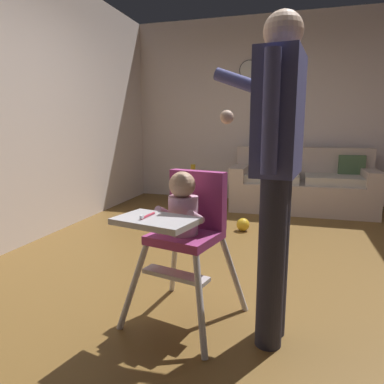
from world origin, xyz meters
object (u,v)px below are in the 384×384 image
toy_ball_second (243,225)px  side_table (193,181)px  sippy_cup (193,168)px  high_chair (185,220)px  couch (302,186)px  adult_standing (276,165)px  wall_clock (249,70)px  toy_ball (163,221)px

toy_ball_second → side_table: (-0.89, 1.04, 0.31)m
sippy_cup → high_chair: bearing=-74.7°
toy_ball_second → side_table: size_ratio=0.28×
high_chair → side_table: 3.11m
couch → high_chair: (-0.71, -3.25, 0.29)m
couch → adult_standing: size_ratio=1.13×
sippy_cup → toy_ball_second: bearing=-49.6°
sippy_cup → wall_clock: size_ratio=0.34×
couch → toy_ball_second: 1.47m
wall_clock → adult_standing: bearing=-80.3°
side_table → sippy_cup: (0.00, 0.00, 0.19)m
adult_standing → wall_clock: wall_clock is taller
high_chair → wall_clock: (-0.14, 3.72, 1.38)m
couch → adult_standing: bearing=-3.6°
toy_ball_second → wall_clock: 2.63m
toy_ball_second → sippy_cup: (-0.89, 1.04, 0.50)m
toy_ball → toy_ball_second: (0.89, 0.19, -0.02)m
couch → side_table: couch is taller
high_chair → toy_ball_second: (0.07, 1.95, -0.55)m
couch → adult_standing: (-0.21, -3.30, 0.63)m
high_chair → toy_ball_second: bearing=-168.7°
side_table → sippy_cup: sippy_cup is taller
adult_standing → side_table: bearing=-60.1°
adult_standing → sippy_cup: adult_standing is taller
sippy_cup → wall_clock: wall_clock is taller
couch → high_chair: size_ratio=2.09×
toy_ball_second → wall_clock: (-0.21, 1.78, 1.93)m
high_chair → sippy_cup: size_ratio=9.14×
sippy_cup → adult_standing: bearing=-66.6°
high_chair → side_table: (-0.82, 2.99, -0.24)m
side_table → wall_clock: (0.67, 0.73, 1.62)m
toy_ball → side_table: (-0.00, 1.24, 0.29)m
couch → sippy_cup: couch is taller
adult_standing → side_table: adult_standing is taller
couch → toy_ball: bearing=-45.6°
wall_clock → toy_ball: bearing=-108.9°
toy_ball_second → adult_standing: bearing=-77.8°
couch → toy_ball: (-1.52, -1.49, -0.24)m
side_table → wall_clock: wall_clock is taller
adult_standing → toy_ball_second: adult_standing is taller
toy_ball_second → sippy_cup: bearing=130.4°
couch → side_table: size_ratio=3.68×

